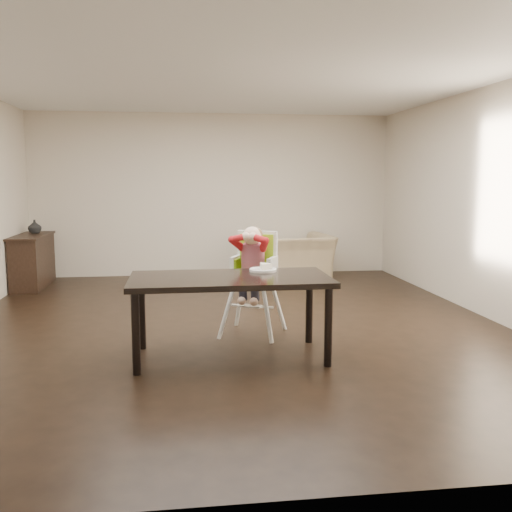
{
  "coord_description": "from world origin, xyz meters",
  "views": [
    {
      "loc": [
        -0.56,
        -6.16,
        1.63
      ],
      "look_at": [
        0.18,
        -0.57,
        0.86
      ],
      "focal_mm": 40.0,
      "sensor_mm": 36.0,
      "label": 1
    }
  ],
  "objects_px": {
    "high_chair": "(254,258)",
    "dining_table": "(230,285)",
    "sideboard": "(33,261)",
    "armchair": "(294,249)"
  },
  "relations": [
    {
      "from": "dining_table",
      "to": "high_chair",
      "type": "bearing_deg",
      "value": 67.99
    },
    {
      "from": "armchair",
      "to": "sideboard",
      "type": "height_order",
      "value": "armchair"
    },
    {
      "from": "high_chair",
      "to": "sideboard",
      "type": "height_order",
      "value": "high_chair"
    },
    {
      "from": "dining_table",
      "to": "high_chair",
      "type": "relative_size",
      "value": 1.58
    },
    {
      "from": "armchair",
      "to": "sideboard",
      "type": "bearing_deg",
      "value": -6.94
    },
    {
      "from": "high_chair",
      "to": "dining_table",
      "type": "bearing_deg",
      "value": -87.88
    },
    {
      "from": "high_chair",
      "to": "sideboard",
      "type": "relative_size",
      "value": 0.9
    },
    {
      "from": "sideboard",
      "to": "high_chair",
      "type": "bearing_deg",
      "value": -45.58
    },
    {
      "from": "dining_table",
      "to": "high_chair",
      "type": "distance_m",
      "value": 0.85
    },
    {
      "from": "dining_table",
      "to": "sideboard",
      "type": "distance_m",
      "value": 4.65
    }
  ]
}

